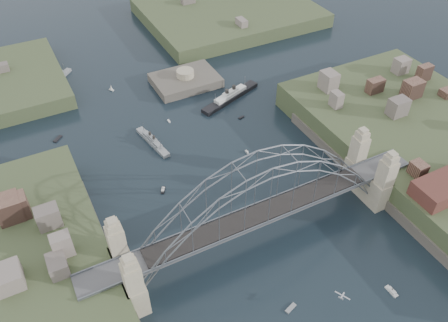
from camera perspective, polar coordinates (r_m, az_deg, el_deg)
ground at (r=110.01m, az=4.38°, el=-9.46°), size 500.00×500.00×0.00m
bridge at (r=100.76m, az=4.74°, el=-5.05°), size 84.00×13.80×24.60m
shore_east at (r=139.78m, az=25.04°, el=0.37°), size 50.50×90.00×12.00m
headland_ne at (r=207.65m, az=0.59°, el=17.52°), size 70.00×55.00×9.50m
fort_island at (r=161.81m, az=-4.77°, el=9.44°), size 22.00×16.00×9.40m
naval_cruiser_near at (r=135.67m, az=-8.90°, el=2.41°), size 4.81×16.09×4.79m
naval_cruiser_far at (r=172.95m, az=-19.95°, el=9.66°), size 11.04×11.10×4.65m
ocean_liner at (r=152.80m, az=0.80°, el=8.03°), size 23.92×11.35×5.95m
aeroplane at (r=96.38m, az=14.51°, el=-16.01°), size 1.88×3.00×0.47m
small_boat_a at (r=120.91m, az=-7.61°, el=-3.60°), size 2.04×2.59×1.43m
small_boat_b at (r=131.26m, az=2.87°, el=1.13°), size 0.64×1.74×1.43m
small_boat_c at (r=99.84m, az=8.32°, el=-17.71°), size 2.89×1.71×0.45m
small_boat_d at (r=144.61m, az=2.17°, el=5.44°), size 2.19×1.17×0.45m
small_boat_e at (r=144.69m, az=-20.03°, el=2.61°), size 3.17×3.03×0.45m
small_boat_f at (r=143.96m, az=-6.89°, el=4.95°), size 0.53×1.56×0.45m
small_boat_g at (r=106.94m, az=20.17°, el=-14.99°), size 1.12×3.10×1.43m
small_boat_h at (r=161.77m, az=-13.90°, el=8.84°), size 1.49×1.88×2.38m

